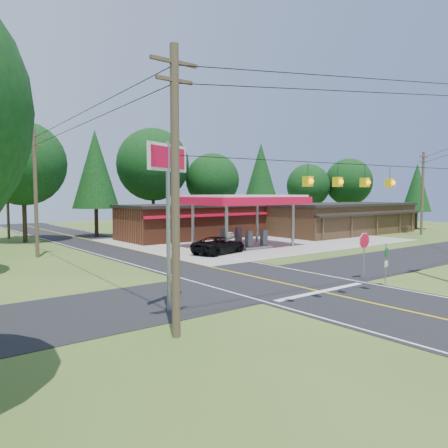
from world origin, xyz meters
TOP-DOWN VIEW (x-y plane):
  - ground at (0.00, 0.00)m, footprint 120.00×120.00m
  - main_highway at (0.00, 0.00)m, footprint 8.00×120.00m
  - cross_road at (0.00, 0.00)m, footprint 70.00×7.00m
  - lane_center_yellow at (0.00, 0.00)m, footprint 0.15×110.00m
  - gas_canopy at (9.00, 13.00)m, footprint 10.60×7.40m
  - convenience_store at (10.00, 22.98)m, footprint 16.40×7.55m
  - strip_building at (28.00, 15.98)m, footprint 20.40×8.75m
  - utility_pole_near_left at (-9.50, -5.00)m, footprint 1.80×0.30m
  - utility_pole_far_left at (-8.00, 18.00)m, footprint 1.80×0.30m
  - utility_pole_far_right at (34.00, 9.00)m, footprint 1.80×0.30m
  - utility_pole_north at (-6.50, 35.00)m, footprint 0.30×0.30m
  - overhead_beacons at (-1.00, -6.00)m, footprint 17.04×2.04m
  - treeline_backdrop at (0.82, 24.01)m, footprint 70.27×51.59m
  - suv_car at (4.50, 10.87)m, footprint 6.27×6.27m
  - sedan_car at (12.00, 21.00)m, footprint 4.95×4.95m
  - big_stop_sign at (-8.00, -2.01)m, footprint 2.46×1.15m
  - octagonal_stop_sign at (4.50, -3.01)m, footprint 0.95×0.09m
  - route_sign_post at (3.80, -4.85)m, footprint 0.48×0.14m

SIDE VIEW (x-z plane):
  - ground at x=0.00m, z-range 0.00..0.00m
  - main_highway at x=0.00m, z-range 0.00..0.02m
  - cross_road at x=0.00m, z-range 0.00..0.03m
  - lane_center_yellow at x=0.00m, z-range 0.02..0.03m
  - sedan_car at x=12.00m, z-range 0.00..1.33m
  - suv_car at x=4.50m, z-range 0.00..1.43m
  - route_sign_post at x=3.80m, z-range 0.23..2.60m
  - strip_building at x=28.00m, z-range 0.01..3.81m
  - convenience_store at x=10.00m, z-range 0.02..3.82m
  - octagonal_stop_sign at x=4.50m, z-range 0.70..3.45m
  - gas_canopy at x=9.00m, z-range 1.83..6.70m
  - utility_pole_north at x=-6.50m, z-range 0.00..9.50m
  - utility_pole_near_left at x=-9.50m, z-range 0.20..10.20m
  - utility_pole_far_left at x=-8.00m, z-range 0.20..10.20m
  - utility_pole_far_right at x=34.00m, z-range 0.20..10.20m
  - big_stop_sign at x=-8.00m, z-range 1.77..8.92m
  - overhead_beacons at x=-1.00m, z-range 5.70..6.73m
  - treeline_backdrop at x=0.82m, z-range 0.84..14.14m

